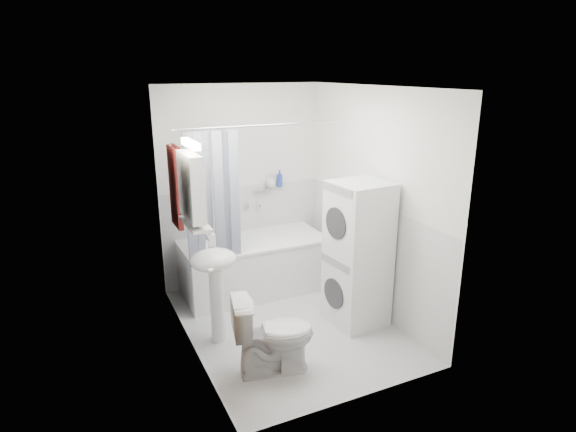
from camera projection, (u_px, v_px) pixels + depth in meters
name	position (u px, v px, depth m)	size (l,w,h in m)	color
floor	(288.00, 324.00, 5.02)	(2.60, 2.60, 0.00)	#BBBBC0
room_walls	(288.00, 186.00, 4.58)	(2.60, 2.60, 2.60)	white
wainscot	(276.00, 261.00, 5.10)	(1.98, 2.58, 2.58)	white
door	(210.00, 271.00, 3.86)	(0.05, 2.00, 2.00)	brown
bathtub	(254.00, 262.00, 5.70)	(1.69, 0.80, 0.64)	white
tub_spout	(258.00, 205.00, 5.89)	(0.04, 0.04, 0.12)	silver
curtain_rod	(263.00, 125.00, 4.93)	(0.02, 0.02, 1.87)	silver
shower_curtain	(213.00, 202.00, 4.92)	(0.55, 0.02, 1.45)	#16244D
sink	(215.00, 274.00, 4.53)	(0.44, 0.37, 1.04)	white
medicine_cabinet	(191.00, 185.00, 4.28)	(0.13, 0.50, 0.71)	white
shelf	(195.00, 224.00, 4.39)	(0.18, 0.54, 0.03)	silver
shower_caddy	(262.00, 189.00, 5.85)	(0.22, 0.06, 0.02)	silver
towel	(175.00, 185.00, 4.76)	(0.07, 0.34, 0.83)	maroon
washer_dryer	(358.00, 254.00, 4.88)	(0.58, 0.57, 1.50)	white
toilet	(273.00, 334.00, 4.17)	(0.40, 0.71, 0.70)	white
soap_pump	(211.00, 241.00, 4.67)	(0.08, 0.17, 0.08)	gray
shelf_bottle	(199.00, 223.00, 4.25)	(0.07, 0.18, 0.07)	gray
shelf_cup	(192.00, 214.00, 4.47)	(0.10, 0.09, 0.10)	gray
shampoo_a	(271.00, 182.00, 5.87)	(0.13, 0.17, 0.13)	gray
shampoo_b	(280.00, 183.00, 5.93)	(0.08, 0.21, 0.08)	#253D97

